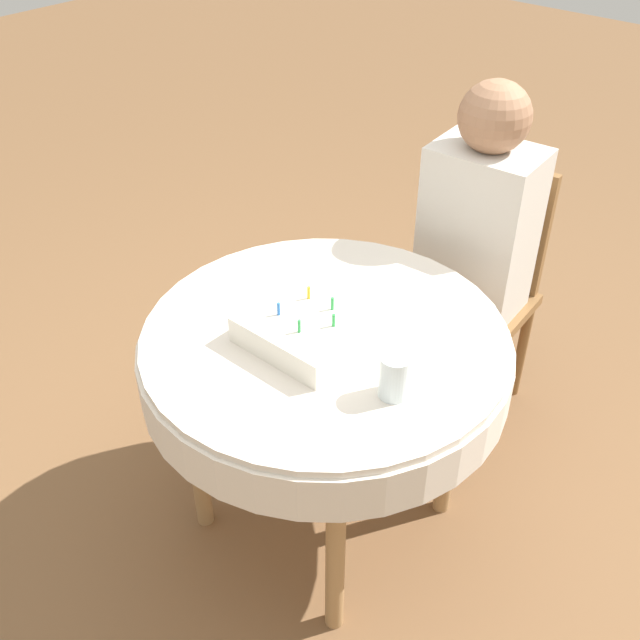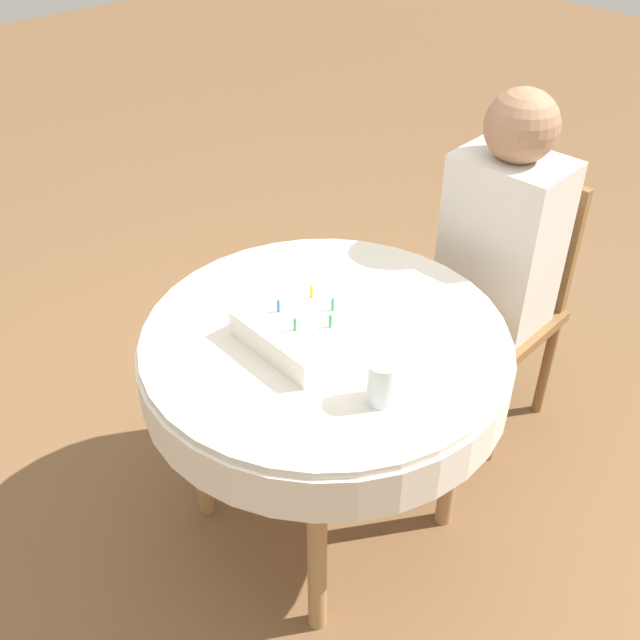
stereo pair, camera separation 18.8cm
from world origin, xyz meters
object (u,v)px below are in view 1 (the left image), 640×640
Objects in this scene: chair at (478,284)px; drinking_glass at (395,376)px; birthday_cake at (311,326)px; person at (475,233)px.

chair reaches higher than drinking_glass.
drinking_glass is (0.26, -0.85, 0.30)m from chair.
drinking_glass is (0.29, -0.03, 0.02)m from birthday_cake.
person reaches higher than drinking_glass.
drinking_glass is at bearing -76.49° from person.
person is at bearing 87.43° from birthday_cake.
chair is 7.91× the size of drinking_glass.
chair is 0.87m from birthday_cake.
person is 10.71× the size of drinking_glass.
person reaches higher than chair.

